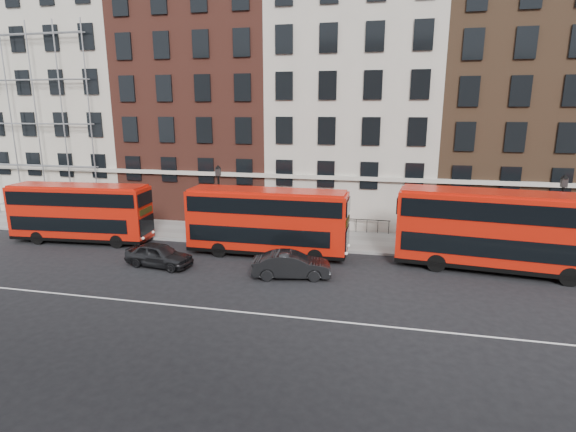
% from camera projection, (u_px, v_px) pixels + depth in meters
% --- Properties ---
extents(ground, '(120.00, 120.00, 0.00)m').
position_uv_depth(ground, '(321.00, 301.00, 22.07)').
color(ground, black).
rests_on(ground, ground).
extents(pavement, '(80.00, 5.00, 0.15)m').
position_uv_depth(pavement, '(342.00, 240.00, 32.02)').
color(pavement, gray).
rests_on(pavement, ground).
extents(kerb, '(80.00, 0.30, 0.16)m').
position_uv_depth(kerb, '(338.00, 251.00, 29.64)').
color(kerb, gray).
rests_on(kerb, ground).
extents(road_centre_line, '(70.00, 0.12, 0.01)m').
position_uv_depth(road_centre_line, '(314.00, 319.00, 20.17)').
color(road_centre_line, white).
rests_on(road_centre_line, ground).
extents(building_terrace, '(64.00, 11.95, 22.00)m').
position_uv_depth(building_terrace, '(351.00, 96.00, 36.71)').
color(building_terrace, beige).
rests_on(building_terrace, ground).
extents(bus_a, '(9.90, 3.06, 4.10)m').
position_uv_depth(bus_a, '(80.00, 212.00, 31.42)').
color(bus_a, red).
rests_on(bus_a, ground).
extents(bus_b, '(10.22, 2.52, 4.29)m').
position_uv_depth(bus_b, '(267.00, 220.00, 28.54)').
color(bus_b, red).
rests_on(bus_b, ground).
extents(bus_c, '(11.37, 3.90, 4.68)m').
position_uv_depth(bus_c, '(497.00, 229.00, 25.61)').
color(bus_c, red).
rests_on(bus_c, ground).
extents(car_rear, '(4.34, 2.24, 1.41)m').
position_uv_depth(car_rear, '(159.00, 255.00, 26.83)').
color(car_rear, black).
rests_on(car_rear, ground).
extents(car_front, '(4.60, 2.32, 1.45)m').
position_uv_depth(car_front, '(291.00, 265.00, 25.05)').
color(car_front, black).
rests_on(car_front, ground).
extents(lamp_post_left, '(0.44, 0.44, 5.33)m').
position_uv_depth(lamp_post_left, '(219.00, 199.00, 31.24)').
color(lamp_post_left, black).
rests_on(lamp_post_left, pavement).
extents(lamp_post_right, '(0.44, 0.44, 5.33)m').
position_uv_depth(lamp_post_right, '(560.00, 214.00, 26.80)').
color(lamp_post_right, black).
rests_on(lamp_post_right, pavement).
extents(iron_railings, '(6.60, 0.06, 1.00)m').
position_uv_depth(iron_railings, '(346.00, 225.00, 33.97)').
color(iron_railings, black).
rests_on(iron_railings, pavement).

